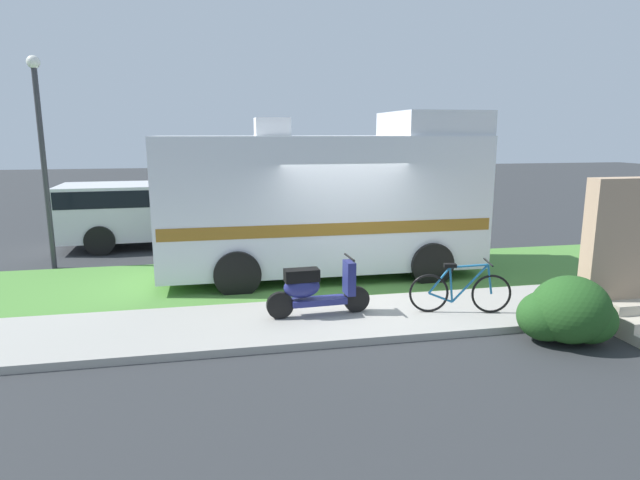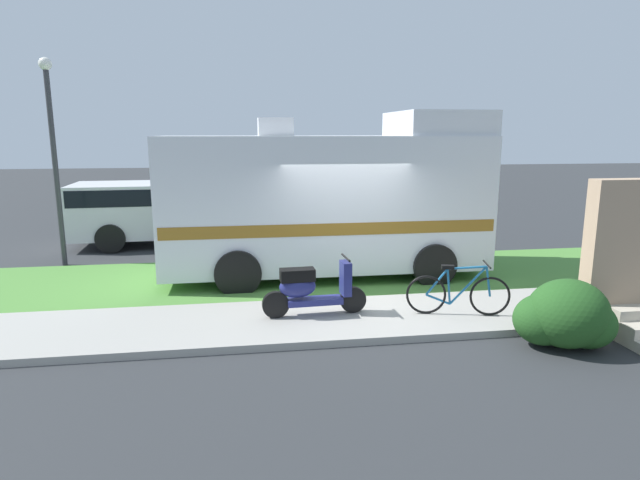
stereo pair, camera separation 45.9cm
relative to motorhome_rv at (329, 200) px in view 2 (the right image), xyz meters
The scene contains 10 objects.
ground_plane 2.40m from the motorhome_rv, 85.10° to the right, with size 80.00×80.00×0.00m, color #2D3033.
sidewalk 3.33m from the motorhome_rv, 87.12° to the right, with size 24.00×2.00×0.12m.
grass_strip 1.66m from the motorhome_rv, 54.63° to the right, with size 24.00×3.40×0.08m.
motorhome_rv is the anchor object (origin of this frame).
scooter 3.09m from the motorhome_rv, 105.46° to the right, with size 1.74×0.50×0.97m.
bicycle 3.72m from the motorhome_rv, 62.45° to the right, with size 1.66×0.57×0.88m.
pickup_truck_near 5.81m from the motorhome_rv, 134.56° to the left, with size 5.85×2.29×1.72m.
bush_by_porch 5.31m from the motorhome_rv, 58.19° to the right, with size 1.41×1.06×1.00m.
bottle_green 5.63m from the motorhome_rv, 34.59° to the right, with size 0.07×0.07×0.25m.
street_lamp_post 6.41m from the motorhome_rv, 162.52° to the left, with size 0.28×0.28×4.70m.
Camera 2 is at (-2.02, -9.30, 3.08)m, focal length 29.63 mm.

